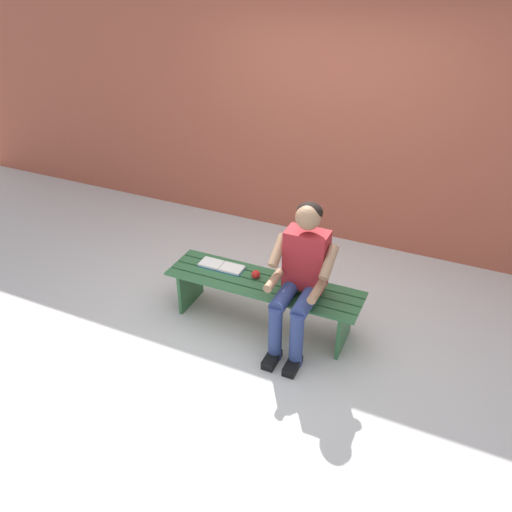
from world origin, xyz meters
name	(u,v)px	position (x,y,z in m)	size (l,w,h in m)	color
ground_plane	(104,363)	(0.98, 1.00, -0.02)	(10.00, 7.00, 0.04)	beige
brick_wall	(292,114)	(0.50, -1.89, 1.33)	(9.50, 0.24, 2.66)	#9E4C38
bench_near	(263,292)	(0.00, 0.00, 0.33)	(1.71, 0.47, 0.44)	#2D6038
person_seated	(300,274)	(-0.36, 0.10, 0.68)	(0.50, 0.69, 1.24)	maroon
apple	(256,274)	(0.09, -0.03, 0.47)	(0.08, 0.08, 0.08)	red
book_open	(222,266)	(0.44, -0.06, 0.45)	(0.41, 0.16, 0.02)	white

